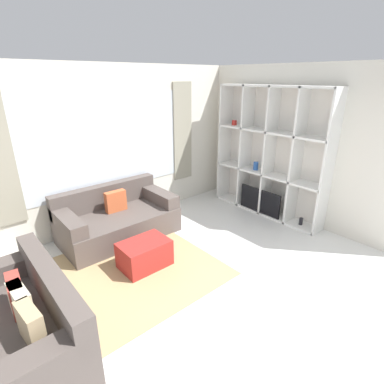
{
  "coord_description": "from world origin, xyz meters",
  "views": [
    {
      "loc": [
        -2.16,
        -1.43,
        2.49
      ],
      "look_at": [
        0.61,
        1.78,
        0.85
      ],
      "focal_mm": 28.0,
      "sensor_mm": 36.0,
      "label": 1
    }
  ],
  "objects_px": {
    "couch_main": "(117,219)",
    "couch_side": "(18,329)",
    "shelving_unit": "(270,155)",
    "ottoman": "(145,254)"
  },
  "relations": [
    {
      "from": "couch_main",
      "to": "couch_side",
      "type": "relative_size",
      "value": 1.06
    },
    {
      "from": "shelving_unit",
      "to": "ottoman",
      "type": "relative_size",
      "value": 3.55
    },
    {
      "from": "ottoman",
      "to": "couch_main",
      "type": "bearing_deg",
      "value": 82.33
    },
    {
      "from": "couch_side",
      "to": "ottoman",
      "type": "xyz_separation_m",
      "value": [
        1.65,
        0.45,
        -0.11
      ]
    },
    {
      "from": "shelving_unit",
      "to": "couch_side",
      "type": "relative_size",
      "value": 1.38
    },
    {
      "from": "shelving_unit",
      "to": "ottoman",
      "type": "xyz_separation_m",
      "value": [
        -2.79,
        -0.02,
        -0.94
      ]
    },
    {
      "from": "couch_main",
      "to": "couch_side",
      "type": "bearing_deg",
      "value": -140.29
    },
    {
      "from": "couch_side",
      "to": "couch_main",
      "type": "bearing_deg",
      "value": 129.71
    },
    {
      "from": "couch_side",
      "to": "ottoman",
      "type": "distance_m",
      "value": 1.72
    },
    {
      "from": "shelving_unit",
      "to": "couch_side",
      "type": "bearing_deg",
      "value": -174.01
    }
  ]
}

